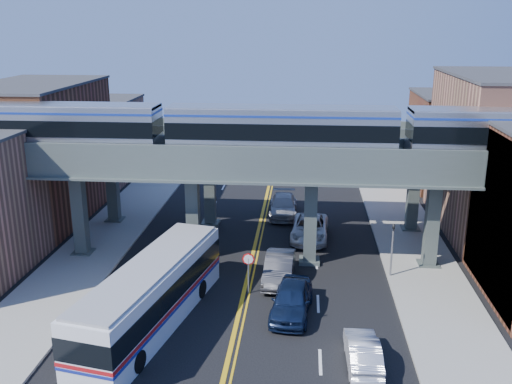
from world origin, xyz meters
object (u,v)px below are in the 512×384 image
Objects in this scene: stop_sign at (248,267)px; car_lane_b at (279,268)px; traffic_signal at (392,244)px; car_lane_d at (283,206)px; transit_bus at (152,295)px; car_lane_c at (310,228)px; car_parked_curb at (363,352)px; car_lane_a at (292,300)px; transit_train at (281,130)px.

car_lane_b is (1.76, 1.95, -0.92)m from stop_sign.
car_lane_d is (-7.40, 11.89, -1.49)m from traffic_signal.
transit_bus reaches higher than car_lane_c.
car_parked_curb is at bearing -93.27° from transit_bus.
car_lane_c is at bearing -82.96° from car_parked_curb.
car_lane_d reaches higher than car_lane_c.
transit_bus is at bearing -16.28° from car_parked_curb.
car_lane_a is (7.50, 1.80, -0.86)m from transit_bus.
car_lane_b is 12.95m from car_lane_d.
transit_train is 7.80× the size of car_lane_c.
transit_bus reaches higher than car_parked_curb.
car_lane_a is at bearing -82.17° from transit_train.
transit_train is 13.46m from transit_bus.
car_lane_c is 1.04× the size of car_lane_d.
transit_bus is 11.46m from car_parked_curb.
car_lane_a reaches higher than car_lane_b.
traffic_signal is 0.80× the size of car_lane_b.
car_lane_c is 1.34× the size of car_parked_curb.
transit_train is at bearing 103.44° from car_lane_a.
stop_sign is at bearing -50.18° from car_parked_curb.
transit_bus is at bearing -160.92° from car_lane_a.
stop_sign is at bearing -108.32° from transit_train.
car_lane_a is 17.28m from car_lane_d.
transit_train is at bearing -23.76° from transit_bus.
traffic_signal is at bearing 10.70° from car_lane_b.
transit_train is at bearing -70.79° from car_parked_curb.
transit_train is at bearing 94.30° from car_lane_b.
car_parked_curb is at bearing -69.37° from transit_train.
car_lane_c is at bearing 128.34° from traffic_signal.
transit_train is 11.14m from car_lane_a.
transit_train is 15.44m from car_parked_curb.
car_lane_a is 4.39m from car_lane_b.
stop_sign is at bearing 144.24° from car_lane_a.
traffic_signal reaches higher than car_lane_b.
car_parked_curb is at bearing -79.03° from car_lane_d.
traffic_signal is at bearing -48.53° from car_lane_c.
car_lane_a is at bearing -54.62° from car_parked_curb.
transit_train is 9.76m from car_lane_c.
traffic_signal is at bearing 18.63° from stop_sign.
transit_bus is (-4.83, -4.14, -0.01)m from stop_sign.
car_lane_b reaches higher than car_lane_c.
traffic_signal is 0.30× the size of transit_bus.
car_lane_d is at bearing 121.89° from traffic_signal.
transit_train is at bearing 164.57° from traffic_signal.
car_lane_a is 5.90m from car_parked_curb.
car_lane_d is at bearing 84.25° from stop_sign.
transit_train reaches higher than car_parked_curb.
car_lane_c is (2.07, 4.54, -8.39)m from transit_train.
car_lane_c is (1.97, 7.59, -0.03)m from car_lane_b.
traffic_signal is at bearing -59.22° from car_lane_d.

